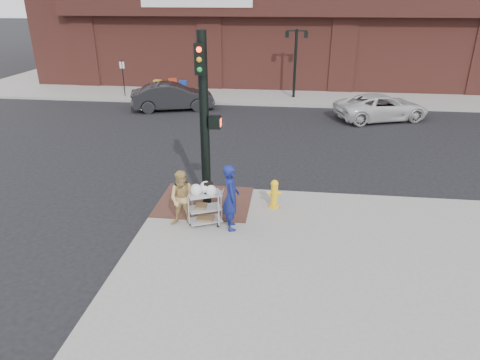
# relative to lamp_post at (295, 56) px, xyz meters

# --- Properties ---
(ground) EXTENTS (220.00, 220.00, 0.00)m
(ground) POSITION_rel_lamp_post_xyz_m (-2.00, -16.00, -2.62)
(ground) COLOR black
(ground) RESTS_ON ground
(sidewalk_far) EXTENTS (65.00, 36.00, 0.15)m
(sidewalk_far) POSITION_rel_lamp_post_xyz_m (10.50, 16.00, -2.54)
(sidewalk_far) COLOR gray
(sidewalk_far) RESTS_ON ground
(brick_curb_ramp) EXTENTS (2.80, 2.40, 0.01)m
(brick_curb_ramp) POSITION_rel_lamp_post_xyz_m (-2.60, -15.10, -2.46)
(brick_curb_ramp) COLOR #4E2C24
(brick_curb_ramp) RESTS_ON sidewalk_near
(lamp_post) EXTENTS (1.32, 0.22, 4.00)m
(lamp_post) POSITION_rel_lamp_post_xyz_m (0.00, 0.00, 0.00)
(lamp_post) COLOR black
(lamp_post) RESTS_ON sidewalk_far
(parking_sign) EXTENTS (0.05, 0.05, 2.20)m
(parking_sign) POSITION_rel_lamp_post_xyz_m (-10.50, -1.00, -1.37)
(parking_sign) COLOR black
(parking_sign) RESTS_ON sidewalk_far
(traffic_signal_pole) EXTENTS (0.61, 0.51, 5.00)m
(traffic_signal_pole) POSITION_rel_lamp_post_xyz_m (-2.48, -15.23, 0.21)
(traffic_signal_pole) COLOR black
(traffic_signal_pole) RESTS_ON sidewalk_near
(woman_blue) EXTENTS (0.60, 0.76, 1.84)m
(woman_blue) POSITION_rel_lamp_post_xyz_m (-1.57, -16.57, -1.55)
(woman_blue) COLOR navy
(woman_blue) RESTS_ON sidewalk_near
(pedestrian_tan) EXTENTS (0.79, 0.62, 1.60)m
(pedestrian_tan) POSITION_rel_lamp_post_xyz_m (-2.86, -16.59, -1.67)
(pedestrian_tan) COLOR tan
(pedestrian_tan) RESTS_ON sidewalk_near
(sedan_dark) EXTENTS (4.83, 2.89, 1.50)m
(sedan_dark) POSITION_rel_lamp_post_xyz_m (-6.73, -3.45, -1.87)
(sedan_dark) COLOR black
(sedan_dark) RESTS_ON ground
(minivan_white) EXTENTS (5.22, 3.67, 1.32)m
(minivan_white) POSITION_rel_lamp_post_xyz_m (4.53, -4.21, -1.96)
(minivan_white) COLOR silver
(minivan_white) RESTS_ON ground
(utility_cart) EXTENTS (1.00, 0.81, 1.22)m
(utility_cart) POSITION_rel_lamp_post_xyz_m (-2.30, -16.42, -1.91)
(utility_cart) COLOR #A5A6AB
(utility_cart) RESTS_ON sidewalk_near
(fire_hydrant) EXTENTS (0.41, 0.29, 0.88)m
(fire_hydrant) POSITION_rel_lamp_post_xyz_m (-0.47, -15.21, -2.02)
(fire_hydrant) COLOR yellow
(fire_hydrant) RESTS_ON sidewalk_near
(newsbox_red) EXTENTS (0.60, 0.57, 1.12)m
(newsbox_red) POSITION_rel_lamp_post_xyz_m (-7.45, -0.80, -1.91)
(newsbox_red) COLOR red
(newsbox_red) RESTS_ON sidewalk_far
(newsbox_yellow) EXTENTS (0.48, 0.45, 0.96)m
(newsbox_yellow) POSITION_rel_lamp_post_xyz_m (-8.50, -0.49, -1.99)
(newsbox_yellow) COLOR #EEA41A
(newsbox_yellow) RESTS_ON sidewalk_far
(newsbox_blue) EXTENTS (0.45, 0.40, 1.05)m
(newsbox_blue) POSITION_rel_lamp_post_xyz_m (-6.71, -1.09, -1.94)
(newsbox_blue) COLOR #173898
(newsbox_blue) RESTS_ON sidewalk_far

